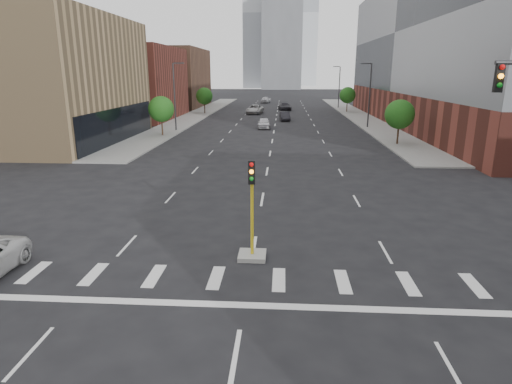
# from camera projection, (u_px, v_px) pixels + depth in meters

# --- Properties ---
(sidewalk_left_far) EXTENTS (5.00, 92.00, 0.15)m
(sidewalk_left_far) POSITION_uv_depth(u_px,v_px,m) (199.00, 114.00, 82.17)
(sidewalk_left_far) COLOR gray
(sidewalk_left_far) RESTS_ON ground
(sidewalk_right_far) EXTENTS (5.00, 92.00, 0.15)m
(sidewalk_right_far) POSITION_uv_depth(u_px,v_px,m) (356.00, 115.00, 80.34)
(sidewalk_right_far) COLOR gray
(sidewalk_right_far) RESTS_ON ground
(building_left_mid) EXTENTS (20.00, 24.00, 14.00)m
(building_left_mid) POSITION_uv_depth(u_px,v_px,m) (30.00, 80.00, 48.39)
(building_left_mid) COLOR tan
(building_left_mid) RESTS_ON ground
(building_left_far_a) EXTENTS (20.00, 22.00, 12.00)m
(building_left_far_a) POSITION_uv_depth(u_px,v_px,m) (117.00, 83.00, 73.64)
(building_left_far_a) COLOR brown
(building_left_far_a) RESTS_ON ground
(building_left_far_b) EXTENTS (20.00, 24.00, 13.00)m
(building_left_far_b) POSITION_uv_depth(u_px,v_px,m) (159.00, 78.00, 98.48)
(building_left_far_b) COLOR brown
(building_left_far_b) RESTS_ON ground
(building_right_main) EXTENTS (24.00, 70.00, 22.00)m
(building_right_main) POSITION_uv_depth(u_px,v_px,m) (476.00, 50.00, 63.04)
(building_right_main) COLOR brown
(building_right_main) RESTS_ON ground
(tower_left) EXTENTS (22.00, 22.00, 70.00)m
(tower_left) POSITION_uv_depth(u_px,v_px,m) (266.00, 15.00, 212.51)
(tower_left) COLOR #B2B7BC
(tower_left) RESTS_ON ground
(tower_right) EXTENTS (20.00, 20.00, 80.00)m
(tower_right) POSITION_uv_depth(u_px,v_px,m) (300.00, 14.00, 248.48)
(tower_right) COLOR #B2B7BC
(tower_right) RESTS_ON ground
(tower_mid) EXTENTS (18.00, 18.00, 44.00)m
(tower_mid) POSITION_uv_depth(u_px,v_px,m) (282.00, 40.00, 196.34)
(tower_mid) COLOR slate
(tower_mid) RESTS_ON ground
(median_traffic_signal) EXTENTS (1.20, 1.20, 4.40)m
(median_traffic_signal) POSITION_uv_depth(u_px,v_px,m) (252.00, 237.00, 18.54)
(median_traffic_signal) COLOR #999993
(median_traffic_signal) RESTS_ON ground
(streetlight_right_a) EXTENTS (1.60, 0.22, 9.07)m
(streetlight_right_a) POSITION_uv_depth(u_px,v_px,m) (369.00, 93.00, 60.85)
(streetlight_right_a) COLOR #2D2D30
(streetlight_right_a) RESTS_ON ground
(streetlight_right_b) EXTENTS (1.60, 0.22, 9.07)m
(streetlight_right_b) POSITION_uv_depth(u_px,v_px,m) (339.00, 85.00, 94.47)
(streetlight_right_b) COLOR #2D2D30
(streetlight_right_b) RESTS_ON ground
(streetlight_left) EXTENTS (1.60, 0.22, 9.07)m
(streetlight_left) POSITION_uv_depth(u_px,v_px,m) (175.00, 94.00, 57.68)
(streetlight_left) COLOR #2D2D30
(streetlight_left) RESTS_ON ground
(tree_left_near) EXTENTS (3.20, 3.20, 4.85)m
(tree_left_near) POSITION_uv_depth(u_px,v_px,m) (161.00, 109.00, 53.35)
(tree_left_near) COLOR #382619
(tree_left_near) RESTS_ON ground
(tree_left_far) EXTENTS (3.20, 3.20, 4.85)m
(tree_left_far) POSITION_uv_depth(u_px,v_px,m) (204.00, 96.00, 82.17)
(tree_left_far) COLOR #382619
(tree_left_far) RESTS_ON ground
(tree_right_near) EXTENTS (3.20, 3.20, 4.85)m
(tree_right_near) POSITION_uv_depth(u_px,v_px,m) (400.00, 114.00, 46.84)
(tree_right_near) COLOR #382619
(tree_right_near) RESTS_ON ground
(tree_right_far) EXTENTS (3.20, 3.20, 4.85)m
(tree_right_far) POSITION_uv_depth(u_px,v_px,m) (348.00, 95.00, 85.26)
(tree_right_far) COLOR #382619
(tree_right_far) RESTS_ON ground
(car_near_left) EXTENTS (1.84, 4.47, 1.51)m
(car_near_left) POSITION_uv_depth(u_px,v_px,m) (264.00, 123.00, 61.71)
(car_near_left) COLOR silver
(car_near_left) RESTS_ON ground
(car_mid_right) EXTENTS (1.92, 4.53, 1.45)m
(car_mid_right) POSITION_uv_depth(u_px,v_px,m) (285.00, 116.00, 71.55)
(car_mid_right) COLOR #232228
(car_mid_right) RESTS_ON ground
(car_far_left) EXTENTS (3.30, 6.33, 1.70)m
(car_far_left) POSITION_uv_depth(u_px,v_px,m) (255.00, 109.00, 83.26)
(car_far_left) COLOR #B4B4B4
(car_far_left) RESTS_ON ground
(car_deep_right) EXTENTS (3.10, 5.89, 1.63)m
(car_deep_right) POSITION_uv_depth(u_px,v_px,m) (285.00, 106.00, 90.73)
(car_deep_right) COLOR black
(car_deep_right) RESTS_ON ground
(car_distant) EXTENTS (2.73, 5.17, 1.68)m
(car_distant) POSITION_uv_depth(u_px,v_px,m) (266.00, 100.00, 111.98)
(car_distant) COLOR #B5B5BA
(car_distant) RESTS_ON ground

